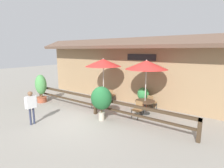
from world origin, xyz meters
TOP-DOWN VIEW (x-y plane):
  - ground_plane at (0.00, 0.00)m, footprint 60.00×60.00m
  - building_facade at (0.00, 4.10)m, footprint 14.28×1.49m
  - patio_railing at (0.00, 1.05)m, footprint 10.40×0.14m
  - patio_umbrella_near at (-0.70, 2.66)m, footprint 2.23×2.23m
  - dining_table_near at (-0.70, 2.66)m, footprint 1.05×1.05m
  - chair_near_streetside at (-0.65, 1.90)m, footprint 0.51×0.51m
  - chair_near_wallside at (-0.67, 3.41)m, footprint 0.50×0.50m
  - patio_umbrella_middle at (2.15, 2.69)m, footprint 2.23×2.23m
  - dining_table_middle at (2.15, 2.69)m, footprint 1.05×1.05m
  - chair_middle_streetside at (2.13, 1.89)m, footprint 0.49×0.49m
  - chair_middle_wallside at (2.18, 3.49)m, footprint 0.51×0.51m
  - potted_plant_corner_fern at (0.80, 0.60)m, footprint 1.06×0.96m
  - potted_plant_tall_tropical at (-4.38, 0.65)m, footprint 0.78×0.70m
  - potted_plant_small_flowering at (1.62, 3.55)m, footprint 0.70×0.63m
  - pedestrian at (-1.50, -1.69)m, footprint 0.24×0.56m

SIDE VIEW (x-z plane):
  - ground_plane at x=0.00m, z-range 0.00..0.00m
  - chair_near_streetside at x=-0.65m, z-range 0.05..0.92m
  - chair_near_wallside at x=-0.67m, z-range 0.05..0.92m
  - chair_middle_streetside at x=2.13m, z-range 0.05..0.92m
  - chair_middle_wallside at x=2.18m, z-range 0.05..0.92m
  - dining_table_near at x=-0.70m, z-range 0.22..0.95m
  - dining_table_middle at x=2.15m, z-range 0.22..0.95m
  - patio_railing at x=0.00m, z-range 0.22..1.17m
  - potted_plant_small_flowering at x=1.62m, z-range 0.09..1.33m
  - pedestrian at x=-1.50m, z-range 0.23..1.82m
  - potted_plant_tall_tropical at x=-4.38m, z-range 0.10..1.95m
  - potted_plant_corner_fern at x=0.80m, z-range 0.25..1.95m
  - building_facade at x=0.00m, z-range 0.05..4.28m
  - patio_umbrella_near at x=-0.70m, z-range 1.20..4.14m
  - patio_umbrella_middle at x=2.15m, z-range 1.20..4.14m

